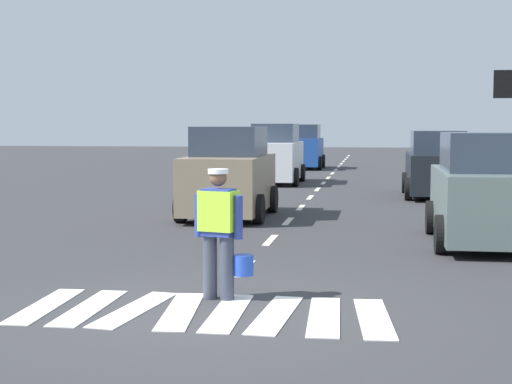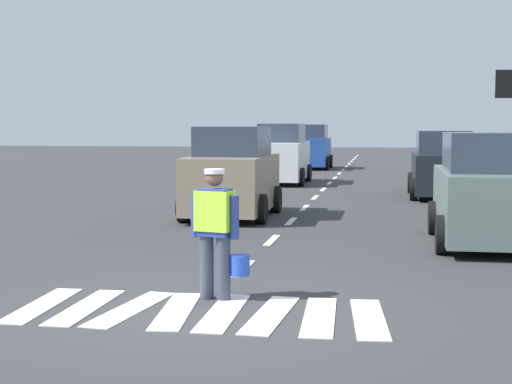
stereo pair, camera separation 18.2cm
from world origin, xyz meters
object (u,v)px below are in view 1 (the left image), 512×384
(car_parked_curbside, at_px, (484,193))
(car_parked_far, at_px, (437,166))
(car_oncoming_third, at_px, (304,148))
(car_oncoming_lead, at_px, (229,175))
(road_worker, at_px, (220,227))
(car_oncoming_second, at_px, (275,156))

(car_parked_curbside, bearing_deg, car_parked_far, 90.87)
(car_oncoming_third, bearing_deg, car_parked_far, -69.71)
(car_parked_curbside, relative_size, car_parked_far, 0.98)
(car_oncoming_lead, bearing_deg, car_oncoming_third, 90.49)
(road_worker, bearing_deg, car_oncoming_second, 95.40)
(car_oncoming_lead, relative_size, car_oncoming_second, 0.92)
(road_worker, distance_m, car_oncoming_third, 29.95)
(car_oncoming_second, xyz_separation_m, car_oncoming_third, (0.13, 10.15, -0.01))
(car_parked_curbside, xyz_separation_m, car_oncoming_third, (-5.66, 24.61, 0.08))
(car_parked_curbside, bearing_deg, car_oncoming_second, 111.83)
(car_oncoming_lead, bearing_deg, car_oncoming_second, 91.60)
(road_worker, bearing_deg, car_oncoming_third, 93.33)
(car_parked_curbside, distance_m, car_oncoming_third, 25.25)
(road_worker, xyz_separation_m, car_parked_far, (3.78, 14.98, 0.02))
(car_oncoming_second, bearing_deg, car_oncoming_lead, -88.40)
(car_oncoming_second, bearing_deg, car_parked_far, -40.17)
(road_worker, bearing_deg, car_oncoming_lead, 100.08)
(car_parked_far, relative_size, car_oncoming_third, 1.09)
(road_worker, bearing_deg, car_parked_curbside, 53.46)
(car_oncoming_lead, relative_size, car_oncoming_third, 1.00)
(car_oncoming_third, bearing_deg, car_oncoming_lead, -89.51)
(car_parked_far, bearing_deg, car_oncoming_second, 139.83)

